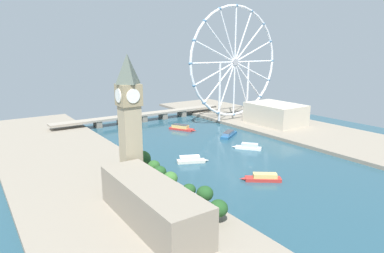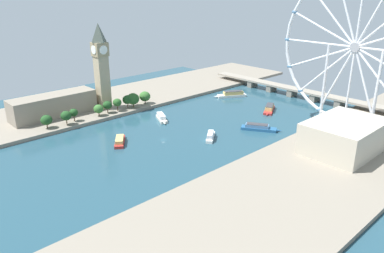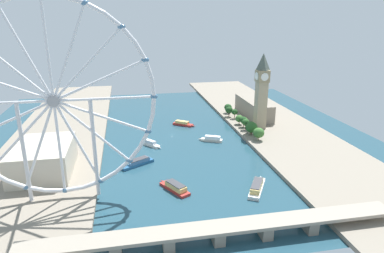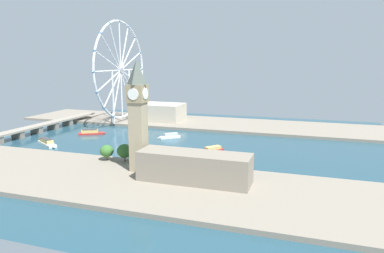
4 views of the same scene
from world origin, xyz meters
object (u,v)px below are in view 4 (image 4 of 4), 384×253
at_px(clock_tower, 138,114).
at_px(tour_boat_1, 170,136).
at_px(tour_boat_5, 47,142).
at_px(ferris_wheel, 121,71).
at_px(river_bridge, 36,127).
at_px(tour_boat_0, 140,131).
at_px(tour_boat_2, 91,132).
at_px(riverside_hall, 160,112).
at_px(tour_boat_4, 212,150).
at_px(parliament_block, 194,167).
at_px(tour_boat_3, 146,149).

distance_m(clock_tower, tour_boat_1, 125.81).
bearing_deg(tour_boat_5, ferris_wheel, 115.61).
distance_m(ferris_wheel, tour_boat_1, 127.97).
bearing_deg(river_bridge, tour_boat_0, -70.49).
bearing_deg(tour_boat_1, tour_boat_2, -31.89).
xyz_separation_m(ferris_wheel, riverside_hall, (21.19, -43.99, -53.39)).
distance_m(tour_boat_0, tour_boat_4, 112.42).
relative_size(riverside_hall, tour_boat_4, 2.43).
distance_m(riverside_hall, tour_boat_4, 161.70).
distance_m(parliament_block, tour_boat_1, 144.20).
relative_size(parliament_block, tour_boat_0, 2.35).
bearing_deg(tour_boat_1, ferris_wheel, -72.60).
height_order(river_bridge, tour_boat_0, river_bridge).
distance_m(river_bridge, tour_boat_1, 152.17).
height_order(river_bridge, tour_boat_5, river_bridge).
bearing_deg(clock_tower, tour_boat_3, 21.25).
bearing_deg(clock_tower, tour_boat_1, 11.37).
bearing_deg(parliament_block, tour_boat_3, 44.69).
xyz_separation_m(ferris_wheel, tour_boat_2, (-72.20, -1.10, -64.77)).
relative_size(river_bridge, tour_boat_1, 9.35).
xyz_separation_m(clock_tower, tour_boat_4, (76.22, -32.92, -41.43)).
bearing_deg(river_bridge, tour_boat_1, -80.92).
height_order(tour_boat_0, tour_boat_4, tour_boat_0).
distance_m(parliament_block, tour_boat_3, 95.80).
height_order(tour_boat_1, tour_boat_3, tour_boat_3).
bearing_deg(clock_tower, tour_boat_2, 46.69).
height_order(tour_boat_0, tour_boat_3, tour_boat_3).
bearing_deg(parliament_block, ferris_wheel, 40.04).
xyz_separation_m(clock_tower, riverside_hall, (200.12, 70.32, -29.70)).
height_order(clock_tower, riverside_hall, clock_tower).
xyz_separation_m(tour_boat_2, tour_boat_5, (-56.12, 10.81, 0.25)).
distance_m(riverside_hall, tour_boat_3, 150.89).
height_order(riverside_hall, tour_boat_1, riverside_hall).
height_order(parliament_block, tour_boat_4, parliament_block).
relative_size(tour_boat_4, tour_boat_5, 0.71).
relative_size(riverside_hall, tour_boat_0, 1.87).
bearing_deg(tour_boat_0, tour_boat_3, 178.98).
relative_size(parliament_block, tour_boat_5, 2.17).
relative_size(clock_tower, parliament_block, 1.06).
bearing_deg(tour_boat_2, tour_boat_4, -40.39).
height_order(river_bridge, tour_boat_2, river_bridge).
distance_m(ferris_wheel, tour_boat_3, 165.54).
xyz_separation_m(river_bridge, tour_boat_3, (-35.00, -151.25, -4.36)).
distance_m(riverside_hall, tour_boat_1, 96.56).
xyz_separation_m(clock_tower, parliament_block, (-10.20, -44.62, -30.85)).
relative_size(ferris_wheel, tour_boat_3, 5.32).
bearing_deg(river_bridge, tour_boat_2, -76.76).
bearing_deg(ferris_wheel, tour_boat_5, 175.67).
bearing_deg(tour_boat_2, ferris_wheel, 62.28).
relative_size(river_bridge, tour_boat_3, 8.69).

